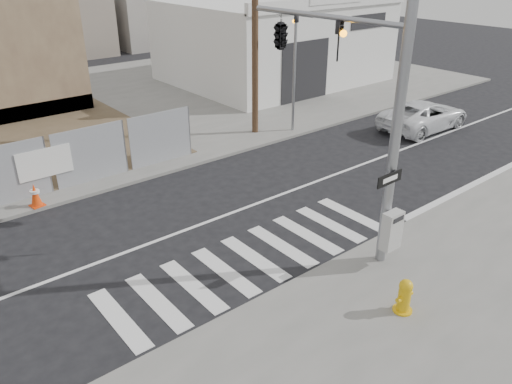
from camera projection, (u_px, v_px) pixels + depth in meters
ground at (204, 223)px, 15.44m from camera, size 100.00×100.00×0.00m
sidewalk_far at (50, 117)px, 25.20m from camera, size 50.00×20.00×0.12m
signal_pole at (316, 68)px, 13.35m from camera, size 0.96×5.87×7.00m
far_signal_pole at (295, 56)px, 21.68m from camera, size 0.16×0.20×5.60m
concrete_wall_right at (26, 50)px, 23.53m from camera, size 5.50×1.30×8.00m
auto_shop at (273, 40)px, 31.34m from camera, size 12.00×10.20×5.95m
utility_pole_right at (255, 15)px, 20.70m from camera, size 1.60×0.28×10.00m
fire_hydrant at (404, 296)px, 11.33m from camera, size 0.52×0.45×0.85m
suv at (424, 115)px, 23.35m from camera, size 4.85×2.28×1.34m
traffic_cone_d at (35, 195)px, 16.09m from camera, size 0.47×0.47×0.79m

